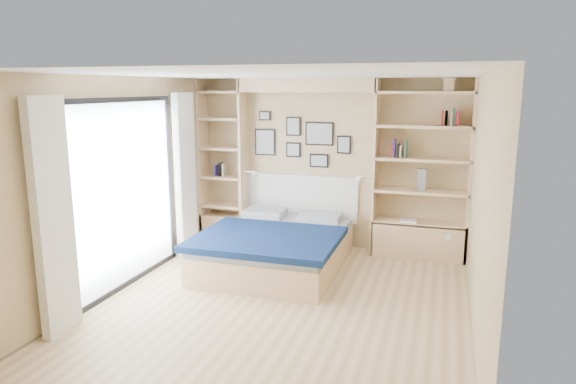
% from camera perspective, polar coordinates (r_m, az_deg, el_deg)
% --- Properties ---
extents(ground, '(4.50, 4.50, 0.00)m').
position_cam_1_polar(ground, '(5.90, -0.51, -12.14)').
color(ground, '#D5B383').
rests_on(ground, ground).
extents(room_shell, '(4.50, 4.50, 4.50)m').
position_cam_1_polar(room_shell, '(7.09, 0.24, 1.04)').
color(room_shell, tan).
rests_on(room_shell, ground).
extents(bed, '(1.79, 2.26, 1.07)m').
position_cam_1_polar(bed, '(6.91, -1.31, -6.05)').
color(bed, '#DCBA89').
rests_on(bed, ground).
extents(photo_gallery, '(1.48, 0.02, 0.82)m').
position_cam_1_polar(photo_gallery, '(7.70, 1.30, 5.84)').
color(photo_gallery, black).
rests_on(photo_gallery, ground).
extents(reading_lamps, '(1.92, 0.12, 0.15)m').
position_cam_1_polar(reading_lamps, '(7.51, 1.93, 1.82)').
color(reading_lamps, silver).
rests_on(reading_lamps, ground).
extents(shelf_decor, '(3.54, 0.23, 2.03)m').
position_cam_1_polar(shelf_decor, '(7.26, 12.88, 5.91)').
color(shelf_decor, '#A51E1E').
rests_on(shelf_decor, ground).
extents(deck, '(3.20, 4.00, 0.05)m').
position_cam_1_polar(deck, '(7.72, -27.14, -7.65)').
color(deck, '#756956').
rests_on(deck, ground).
extents(deck_chair, '(0.70, 0.85, 0.75)m').
position_cam_1_polar(deck_chair, '(8.03, -16.97, -3.50)').
color(deck_chair, tan).
rests_on(deck_chair, ground).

